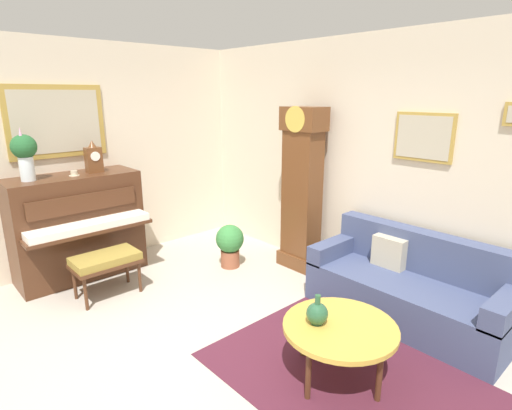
% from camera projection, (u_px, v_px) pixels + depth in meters
% --- Properties ---
extents(ground_plane, '(6.40, 6.00, 0.10)m').
position_uv_depth(ground_plane, '(191.00, 359.00, 3.50)').
color(ground_plane, '#B2A899').
extents(wall_left, '(0.13, 4.90, 2.80)m').
position_uv_depth(wall_left, '(67.00, 157.00, 4.96)').
color(wall_left, beige).
rests_on(wall_left, ground_plane).
extents(wall_back, '(5.30, 0.13, 2.80)m').
position_uv_depth(wall_back, '(361.00, 162.00, 4.67)').
color(wall_back, beige).
rests_on(wall_back, ground_plane).
extents(area_rug, '(2.10, 1.50, 0.01)m').
position_uv_depth(area_rug, '(344.00, 375.00, 3.22)').
color(area_rug, '#4C1E2D').
rests_on(area_rug, ground_plane).
extents(piano, '(0.87, 1.44, 1.25)m').
position_uv_depth(piano, '(78.00, 226.00, 4.85)').
color(piano, '#4C2B19').
rests_on(piano, ground_plane).
extents(piano_bench, '(0.42, 0.70, 0.48)m').
position_uv_depth(piano_bench, '(106.00, 261.00, 4.40)').
color(piano_bench, '#4C2B19').
rests_on(piano_bench, ground_plane).
extents(grandfather_clock, '(0.52, 0.34, 2.03)m').
position_uv_depth(grandfather_clock, '(302.00, 194.00, 5.02)').
color(grandfather_clock, brown).
rests_on(grandfather_clock, ground_plane).
extents(couch, '(1.90, 0.80, 0.84)m').
position_uv_depth(couch, '(409.00, 288.00, 4.00)').
color(couch, '#424C70').
rests_on(couch, ground_plane).
extents(coffee_table, '(0.88, 0.88, 0.46)m').
position_uv_depth(coffee_table, '(340.00, 329.00, 3.10)').
color(coffee_table, gold).
rests_on(coffee_table, ground_plane).
extents(mantel_clock, '(0.13, 0.18, 0.38)m').
position_uv_depth(mantel_clock, '(94.00, 158.00, 4.81)').
color(mantel_clock, brown).
rests_on(mantel_clock, piano).
extents(flower_vase, '(0.26, 0.26, 0.58)m').
position_uv_depth(flower_vase, '(24.00, 152.00, 4.31)').
color(flower_vase, silver).
rests_on(flower_vase, piano).
extents(teacup, '(0.12, 0.12, 0.06)m').
position_uv_depth(teacup, '(74.00, 174.00, 4.65)').
color(teacup, beige).
rests_on(teacup, piano).
extents(green_jug, '(0.17, 0.17, 0.24)m').
position_uv_depth(green_jug, '(317.00, 313.00, 3.10)').
color(green_jug, '#234C33').
rests_on(green_jug, coffee_table).
extents(potted_plant, '(0.36, 0.36, 0.56)m').
position_uv_depth(potted_plant, '(230.00, 243.00, 5.17)').
color(potted_plant, '#935138').
rests_on(potted_plant, ground_plane).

